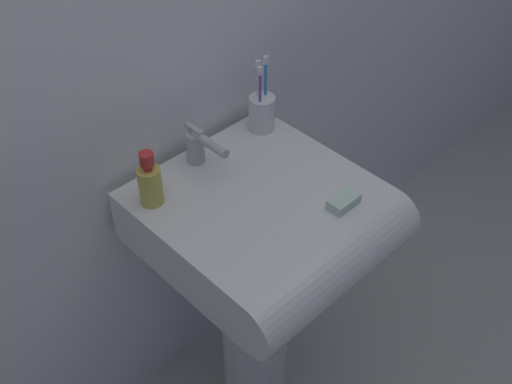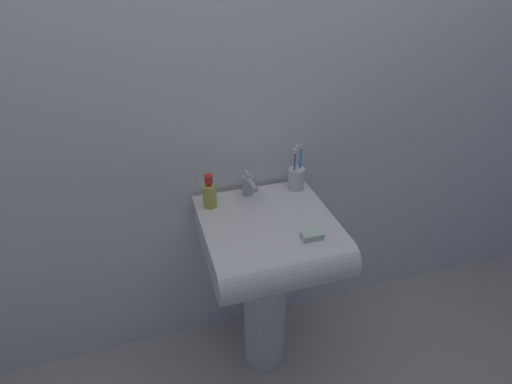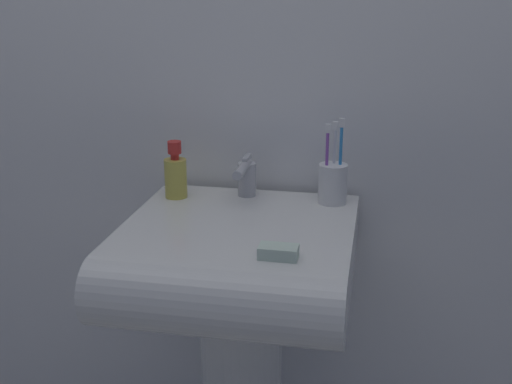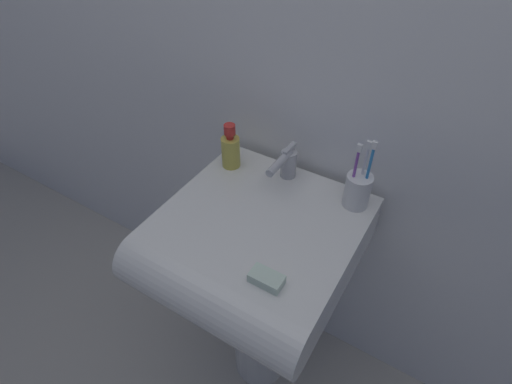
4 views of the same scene
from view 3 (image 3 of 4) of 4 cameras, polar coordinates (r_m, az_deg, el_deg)
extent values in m
cube|color=white|center=(1.55, 0.67, 15.19)|extent=(5.00, 0.05, 2.40)
cube|color=white|center=(1.40, -1.41, -5.33)|extent=(0.49, 0.45, 0.14)
cylinder|color=white|center=(1.20, -3.74, -9.56)|extent=(0.49, 0.14, 0.14)
cylinder|color=#B7B7BC|center=(1.53, -0.80, 1.14)|extent=(0.04, 0.04, 0.08)
cylinder|color=#B7B7BC|center=(1.47, -1.25, 2.03)|extent=(0.02, 0.11, 0.02)
cube|color=#B7B7BC|center=(1.52, -0.81, 3.03)|extent=(0.01, 0.06, 0.01)
cylinder|color=white|center=(1.49, 6.84, 0.74)|extent=(0.07, 0.07, 0.09)
cylinder|color=purple|center=(1.47, 6.30, 2.37)|extent=(0.01, 0.01, 0.15)
cube|color=white|center=(1.45, 6.42, 5.64)|extent=(0.01, 0.01, 0.02)
cylinder|color=#338CD8|center=(1.48, 7.50, 2.65)|extent=(0.01, 0.01, 0.17)
cube|color=white|center=(1.46, 7.65, 6.12)|extent=(0.01, 0.01, 0.02)
cylinder|color=white|center=(1.49, 6.94, 2.59)|extent=(0.01, 0.01, 0.16)
cube|color=white|center=(1.47, 7.07, 5.85)|extent=(0.01, 0.01, 0.02)
cylinder|color=gold|center=(1.53, -7.15, 1.22)|extent=(0.05, 0.05, 0.09)
cylinder|color=red|center=(1.52, -7.23, 3.16)|extent=(0.02, 0.02, 0.01)
cylinder|color=red|center=(1.51, -7.26, 3.96)|extent=(0.03, 0.03, 0.03)
cube|color=silver|center=(1.20, 2.01, -5.34)|extent=(0.07, 0.04, 0.02)
camera|label=1|loc=(1.23, -62.64, 32.51)|focal=45.00mm
camera|label=2|loc=(0.77, -81.67, 32.36)|focal=28.00mm
camera|label=4|loc=(0.68, 21.56, 36.50)|focal=28.00mm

